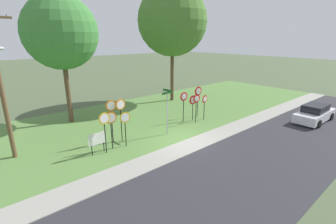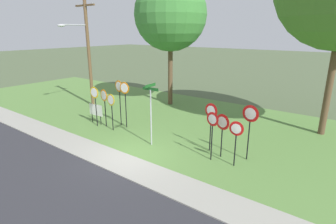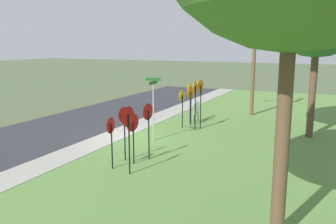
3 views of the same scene
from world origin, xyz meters
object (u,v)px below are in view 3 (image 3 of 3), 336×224
(stop_sign_near_left, at_px, (190,94))
(yield_sign_near_left, at_px, (124,121))
(stop_sign_far_right, at_px, (182,101))
(stop_sign_near_right, at_px, (195,95))
(utility_pole, at_px, (252,48))
(street_name_post, at_px, (153,104))
(stop_sign_far_center, at_px, (191,97))
(yield_sign_far_left, at_px, (148,118))
(yield_sign_far_right, at_px, (111,131))
(oak_tree_left, at_px, (319,3))
(yield_sign_center, at_px, (128,124))
(notice_board, at_px, (196,109))
(yield_sign_near_right, at_px, (132,127))
(stop_sign_far_left, at_px, (200,93))

(stop_sign_near_left, height_order, yield_sign_near_left, stop_sign_near_left)
(stop_sign_near_left, height_order, stop_sign_far_right, stop_sign_near_left)
(stop_sign_near_right, bearing_deg, stop_sign_near_left, -153.93)
(utility_pole, bearing_deg, street_name_post, -18.57)
(stop_sign_far_center, relative_size, street_name_post, 0.73)
(stop_sign_near_right, bearing_deg, stop_sign_far_right, -109.57)
(stop_sign_near_right, relative_size, stop_sign_far_center, 1.20)
(yield_sign_far_left, relative_size, street_name_post, 0.75)
(yield_sign_far_right, distance_m, oak_tree_left, 12.09)
(yield_sign_center, bearing_deg, utility_pole, 178.65)
(stop_sign_near_right, height_order, notice_board, stop_sign_near_right)
(stop_sign_far_center, distance_m, yield_sign_near_left, 7.35)
(stop_sign_far_right, bearing_deg, notice_board, 178.20)
(yield_sign_near_left, distance_m, yield_sign_far_right, 1.11)
(stop_sign_near_right, bearing_deg, stop_sign_far_center, -151.89)
(stop_sign_near_right, bearing_deg, yield_sign_center, -2.64)
(stop_sign_far_center, relative_size, oak_tree_left, 0.25)
(stop_sign_near_right, distance_m, yield_sign_near_right, 6.51)
(street_name_post, distance_m, notice_board, 5.12)
(stop_sign_near_right, xyz_separation_m, notice_board, (-2.02, -0.66, -1.21))
(stop_sign_near_left, distance_m, street_name_post, 4.60)
(stop_sign_far_center, xyz_separation_m, notice_board, (-0.93, 0.03, -0.87))
(stop_sign_near_left, bearing_deg, yield_sign_near_left, -0.82)
(stop_sign_far_right, distance_m, oak_tree_left, 8.76)
(stop_sign_far_right, distance_m, yield_sign_near_right, 6.77)
(stop_sign_near_left, distance_m, yield_sign_far_right, 8.99)
(yield_sign_center, height_order, utility_pole, utility_pole)
(stop_sign_far_left, height_order, stop_sign_far_center, stop_sign_far_left)
(utility_pole, height_order, oak_tree_left, oak_tree_left)
(stop_sign_near_right, distance_m, stop_sign_far_right, 1.02)
(stop_sign_near_left, xyz_separation_m, stop_sign_far_left, (1.02, 1.06, 0.26))
(yield_sign_near_left, distance_m, yield_sign_far_left, 1.02)
(stop_sign_far_left, height_order, yield_sign_near_right, stop_sign_far_left)
(stop_sign_far_left, height_order, street_name_post, street_name_post)
(yield_sign_near_right, distance_m, yield_sign_center, 1.25)
(yield_sign_near_left, bearing_deg, yield_sign_center, 46.98)
(stop_sign_near_left, distance_m, stop_sign_near_right, 1.90)
(street_name_post, distance_m, utility_pole, 9.65)
(yield_sign_center, height_order, street_name_post, street_name_post)
(stop_sign_far_right, distance_m, yield_sign_near_left, 6.51)
(stop_sign_near_right, height_order, yield_sign_center, stop_sign_near_right)
(stop_sign_near_left, xyz_separation_m, notice_board, (-0.39, 0.30, -0.97))
(utility_pole, bearing_deg, stop_sign_near_left, -33.81)
(yield_sign_far_left, height_order, street_name_post, street_name_post)
(yield_sign_near_left, bearing_deg, stop_sign_near_left, -169.57)
(yield_sign_near_left, height_order, utility_pole, utility_pole)
(stop_sign_near_right, height_order, street_name_post, street_name_post)
(stop_sign_near_left, height_order, stop_sign_far_left, stop_sign_far_left)
(stop_sign_near_left, bearing_deg, oak_tree_left, 83.86)
(stop_sign_far_center, xyz_separation_m, yield_sign_far_right, (8.45, -0.00, -0.19))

